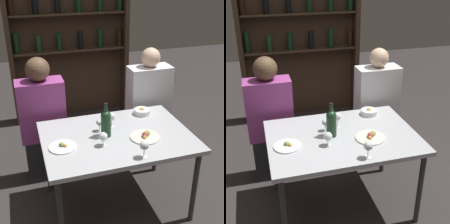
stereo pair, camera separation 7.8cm
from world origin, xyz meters
TOP-DOWN VIEW (x-y plane):
  - ground_plane at (0.00, 0.00)m, footprint 10.00×10.00m
  - dining_table at (0.00, 0.00)m, footprint 1.21×0.86m
  - wine_rack_wall at (0.00, 1.98)m, footprint 1.58×0.21m
  - wine_bottle at (-0.09, 0.02)m, footprint 0.08×0.08m
  - wine_glass_0 at (-0.11, 0.11)m, footprint 0.06×0.06m
  - wine_glass_1 at (0.00, 0.15)m, footprint 0.07×0.07m
  - wine_glass_2 at (0.08, -0.36)m, footprint 0.07×0.07m
  - wine_glass_3 at (-0.15, -0.12)m, footprint 0.07×0.07m
  - food_plate_0 at (0.20, -0.11)m, footprint 0.24×0.24m
  - food_plate_1 at (-0.45, -0.05)m, footprint 0.21×0.21m
  - snack_bowl at (0.35, 0.30)m, footprint 0.15×0.15m
  - seated_person_left at (-0.53, 0.63)m, footprint 0.43×0.22m
  - seated_person_right at (0.56, 0.63)m, footprint 0.43×0.22m

SIDE VIEW (x-z plane):
  - ground_plane at x=0.00m, z-range 0.00..0.00m
  - seated_person_right at x=0.56m, z-range -0.04..1.21m
  - seated_person_left at x=-0.53m, z-range -0.04..1.21m
  - dining_table at x=0.00m, z-range 0.30..1.02m
  - food_plate_1 at x=-0.45m, z-range 0.71..0.75m
  - food_plate_0 at x=0.20m, z-range 0.71..0.76m
  - snack_bowl at x=0.35m, z-range 0.72..0.78m
  - wine_glass_0 at x=-0.11m, z-range 0.74..0.85m
  - wine_glass_3 at x=-0.15m, z-range 0.74..0.86m
  - wine_glass_1 at x=0.00m, z-range 0.75..0.88m
  - wine_glass_2 at x=0.08m, z-range 0.75..0.89m
  - wine_bottle at x=-0.09m, z-range 0.70..0.99m
  - wine_rack_wall at x=0.00m, z-range 0.05..2.20m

